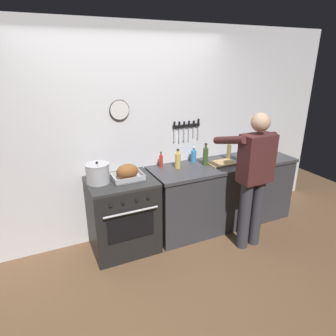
{
  "coord_description": "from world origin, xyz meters",
  "views": [
    {
      "loc": [
        -1.04,
        -2.03,
        2.2
      ],
      "look_at": [
        0.31,
        0.85,
        1.01
      ],
      "focal_mm": 31.47,
      "sensor_mm": 36.0,
      "label": 1
    }
  ],
  "objects_px": {
    "roasting_pan": "(127,173)",
    "cutting_board": "(221,163)",
    "person_cook": "(254,173)",
    "bottle_cooking_oil": "(178,160)",
    "stock_pot": "(98,173)",
    "bottle_vinegar": "(229,152)",
    "stove": "(123,215)",
    "bottle_hot_sauce": "(161,161)",
    "bottle_dish_soap": "(194,156)",
    "bottle_olive_oil": "(205,156)"
  },
  "relations": [
    {
      "from": "bottle_hot_sauce",
      "to": "stove",
      "type": "bearing_deg",
      "value": -161.47
    },
    {
      "from": "bottle_hot_sauce",
      "to": "bottle_olive_oil",
      "type": "distance_m",
      "value": 0.58
    },
    {
      "from": "person_cook",
      "to": "cutting_board",
      "type": "relative_size",
      "value": 4.61
    },
    {
      "from": "stove",
      "to": "bottle_hot_sauce",
      "type": "relative_size",
      "value": 4.41
    },
    {
      "from": "roasting_pan",
      "to": "bottle_cooking_oil",
      "type": "relative_size",
      "value": 1.41
    },
    {
      "from": "bottle_cooking_oil",
      "to": "bottle_dish_soap",
      "type": "height_order",
      "value": "bottle_cooking_oil"
    },
    {
      "from": "cutting_board",
      "to": "bottle_vinegar",
      "type": "distance_m",
      "value": 0.24
    },
    {
      "from": "person_cook",
      "to": "stock_pot",
      "type": "relative_size",
      "value": 6.33
    },
    {
      "from": "bottle_dish_soap",
      "to": "cutting_board",
      "type": "bearing_deg",
      "value": -37.3
    },
    {
      "from": "bottle_hot_sauce",
      "to": "bottle_vinegar",
      "type": "xyz_separation_m",
      "value": [
        0.96,
        -0.12,
        0.03
      ]
    },
    {
      "from": "stock_pot",
      "to": "bottle_dish_soap",
      "type": "bearing_deg",
      "value": 6.5
    },
    {
      "from": "stove",
      "to": "bottle_hot_sauce",
      "type": "distance_m",
      "value": 0.82
    },
    {
      "from": "bottle_olive_oil",
      "to": "bottle_cooking_oil",
      "type": "bearing_deg",
      "value": 173.52
    },
    {
      "from": "bottle_dish_soap",
      "to": "bottle_cooking_oil",
      "type": "bearing_deg",
      "value": -157.96
    },
    {
      "from": "person_cook",
      "to": "stock_pot",
      "type": "xyz_separation_m",
      "value": [
        -1.66,
        0.62,
        0.06
      ]
    },
    {
      "from": "bottle_hot_sauce",
      "to": "bottle_olive_oil",
      "type": "height_order",
      "value": "bottle_olive_oil"
    },
    {
      "from": "stove",
      "to": "cutting_board",
      "type": "relative_size",
      "value": 2.5
    },
    {
      "from": "bottle_dish_soap",
      "to": "bottle_vinegar",
      "type": "bearing_deg",
      "value": -13.15
    },
    {
      "from": "stock_pot",
      "to": "bottle_vinegar",
      "type": "height_order",
      "value": "bottle_vinegar"
    },
    {
      "from": "person_cook",
      "to": "roasting_pan",
      "type": "xyz_separation_m",
      "value": [
        -1.34,
        0.57,
        0.03
      ]
    },
    {
      "from": "bottle_cooking_oil",
      "to": "bottle_vinegar",
      "type": "height_order",
      "value": "bottle_vinegar"
    },
    {
      "from": "bottle_hot_sauce",
      "to": "bottle_dish_soap",
      "type": "height_order",
      "value": "bottle_dish_soap"
    },
    {
      "from": "bottle_olive_oil",
      "to": "cutting_board",
      "type": "bearing_deg",
      "value": -15.56
    },
    {
      "from": "person_cook",
      "to": "bottle_hot_sauce",
      "type": "height_order",
      "value": "person_cook"
    },
    {
      "from": "cutting_board",
      "to": "bottle_olive_oil",
      "type": "distance_m",
      "value": 0.25
    },
    {
      "from": "roasting_pan",
      "to": "stove",
      "type": "bearing_deg",
      "value": 171.54
    },
    {
      "from": "stock_pot",
      "to": "bottle_dish_soap",
      "type": "height_order",
      "value": "stock_pot"
    },
    {
      "from": "bottle_vinegar",
      "to": "person_cook",
      "type": "bearing_deg",
      "value": -100.98
    },
    {
      "from": "person_cook",
      "to": "bottle_cooking_oil",
      "type": "height_order",
      "value": "person_cook"
    },
    {
      "from": "bottle_olive_oil",
      "to": "roasting_pan",
      "type": "bearing_deg",
      "value": -177.64
    },
    {
      "from": "bottle_cooking_oil",
      "to": "bottle_hot_sauce",
      "type": "height_order",
      "value": "bottle_cooking_oil"
    },
    {
      "from": "stove",
      "to": "stock_pot",
      "type": "height_order",
      "value": "stock_pot"
    },
    {
      "from": "cutting_board",
      "to": "bottle_cooking_oil",
      "type": "height_order",
      "value": "bottle_cooking_oil"
    },
    {
      "from": "bottle_olive_oil",
      "to": "stove",
      "type": "bearing_deg",
      "value": -178.4
    },
    {
      "from": "roasting_pan",
      "to": "bottle_hot_sauce",
      "type": "xyz_separation_m",
      "value": [
        0.51,
        0.21,
        -0.0
      ]
    },
    {
      "from": "bottle_vinegar",
      "to": "cutting_board",
      "type": "bearing_deg",
      "value": -149.9
    },
    {
      "from": "stock_pot",
      "to": "cutting_board",
      "type": "relative_size",
      "value": 0.73
    },
    {
      "from": "bottle_dish_soap",
      "to": "bottle_olive_oil",
      "type": "distance_m",
      "value": 0.19
    },
    {
      "from": "person_cook",
      "to": "roasting_pan",
      "type": "bearing_deg",
      "value": 76.78
    },
    {
      "from": "bottle_dish_soap",
      "to": "bottle_olive_oil",
      "type": "relative_size",
      "value": 0.73
    },
    {
      "from": "roasting_pan",
      "to": "cutting_board",
      "type": "height_order",
      "value": "roasting_pan"
    },
    {
      "from": "bottle_vinegar",
      "to": "bottle_dish_soap",
      "type": "relative_size",
      "value": 1.29
    },
    {
      "from": "bottle_hot_sauce",
      "to": "bottle_vinegar",
      "type": "relative_size",
      "value": 0.75
    },
    {
      "from": "roasting_pan",
      "to": "stock_pot",
      "type": "height_order",
      "value": "stock_pot"
    },
    {
      "from": "roasting_pan",
      "to": "bottle_cooking_oil",
      "type": "height_order",
      "value": "bottle_cooking_oil"
    },
    {
      "from": "roasting_pan",
      "to": "bottle_vinegar",
      "type": "relative_size",
      "value": 1.29
    },
    {
      "from": "stock_pot",
      "to": "bottle_vinegar",
      "type": "bearing_deg",
      "value": 1.15
    },
    {
      "from": "stove",
      "to": "bottle_cooking_oil",
      "type": "bearing_deg",
      "value": 5.58
    },
    {
      "from": "cutting_board",
      "to": "person_cook",
      "type": "bearing_deg",
      "value": -83.51
    },
    {
      "from": "roasting_pan",
      "to": "cutting_board",
      "type": "xyz_separation_m",
      "value": [
        1.28,
        -0.02,
        -0.07
      ]
    }
  ]
}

